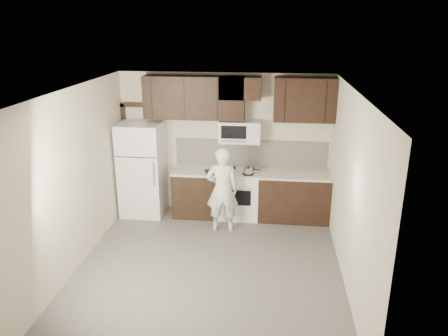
% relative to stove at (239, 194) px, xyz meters
% --- Properties ---
extents(floor, '(4.50, 4.50, 0.00)m').
position_rel_stove_xyz_m(floor, '(-0.30, -1.94, -0.46)').
color(floor, '#575451').
rests_on(floor, ground).
extents(back_wall, '(4.00, 0.00, 4.00)m').
position_rel_stove_xyz_m(back_wall, '(-0.30, 0.31, 0.89)').
color(back_wall, beige).
rests_on(back_wall, ground).
extents(ceiling, '(4.50, 4.50, 0.00)m').
position_rel_stove_xyz_m(ceiling, '(-0.30, -1.94, 2.24)').
color(ceiling, white).
rests_on(ceiling, back_wall).
extents(counter_run, '(2.95, 0.64, 0.91)m').
position_rel_stove_xyz_m(counter_run, '(0.30, 0.00, -0.00)').
color(counter_run, black).
rests_on(counter_run, floor).
extents(stove, '(0.76, 0.66, 0.94)m').
position_rel_stove_xyz_m(stove, '(0.00, 0.00, 0.00)').
color(stove, silver).
rests_on(stove, floor).
extents(backsplash, '(2.90, 0.02, 0.54)m').
position_rel_stove_xyz_m(backsplash, '(0.20, 0.30, 0.72)').
color(backsplash, beige).
rests_on(backsplash, counter_run).
extents(upper_cabinets, '(3.48, 0.35, 0.78)m').
position_rel_stove_xyz_m(upper_cabinets, '(-0.09, 0.14, 1.82)').
color(upper_cabinets, black).
rests_on(upper_cabinets, back_wall).
extents(microwave, '(0.76, 0.42, 0.40)m').
position_rel_stove_xyz_m(microwave, '(-0.00, 0.12, 1.19)').
color(microwave, silver).
rests_on(microwave, upper_cabinets).
extents(refrigerator, '(0.80, 0.76, 1.80)m').
position_rel_stove_xyz_m(refrigerator, '(-1.85, -0.05, 0.44)').
color(refrigerator, silver).
rests_on(refrigerator, floor).
extents(door_trim, '(0.50, 0.08, 2.12)m').
position_rel_stove_xyz_m(door_trim, '(-2.22, 0.27, 0.79)').
color(door_trim, black).
rests_on(door_trim, floor).
extents(saucepan, '(0.30, 0.18, 0.17)m').
position_rel_stove_xyz_m(saucepan, '(0.18, -0.15, 0.52)').
color(saucepan, silver).
rests_on(saucepan, stove).
extents(baking_tray, '(0.48, 0.42, 0.02)m').
position_rel_stove_xyz_m(baking_tray, '(-0.41, -0.10, 0.46)').
color(baking_tray, black).
rests_on(baking_tray, counter_run).
extents(pizza, '(0.35, 0.35, 0.02)m').
position_rel_stove_xyz_m(pizza, '(-0.41, -0.10, 0.48)').
color(pizza, beige).
rests_on(pizza, baking_tray).
extents(person, '(0.60, 0.43, 1.55)m').
position_rel_stove_xyz_m(person, '(-0.24, -0.62, 0.31)').
color(person, silver).
rests_on(person, floor).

